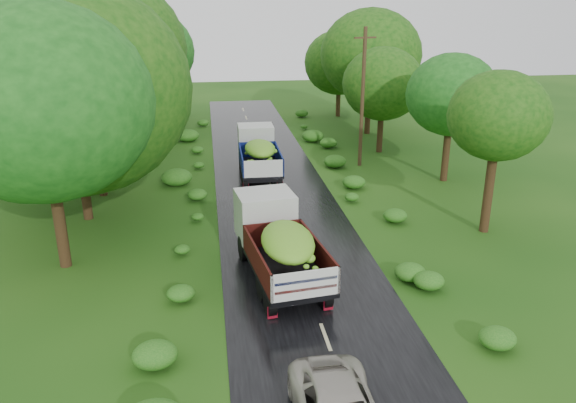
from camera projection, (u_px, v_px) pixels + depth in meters
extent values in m
plane|color=#15420E|center=(326.00, 337.00, 18.46)|extent=(120.00, 120.00, 0.00)
cube|color=black|center=(301.00, 269.00, 23.10)|extent=(6.50, 80.00, 0.02)
cube|color=#BFB78C|center=(326.00, 337.00, 18.45)|extent=(0.12, 1.60, 0.00)
cube|color=#BFB78C|center=(305.00, 280.00, 22.17)|extent=(0.12, 1.60, 0.00)
cube|color=#BFB78C|center=(290.00, 239.00, 25.89)|extent=(0.12, 1.60, 0.00)
cube|color=#BFB78C|center=(279.00, 209.00, 29.61)|extent=(0.12, 1.60, 0.00)
cube|color=#BFB78C|center=(271.00, 185.00, 33.33)|extent=(0.12, 1.60, 0.00)
cube|color=#BFB78C|center=(264.00, 166.00, 37.05)|extent=(0.12, 1.60, 0.00)
cube|color=#BFB78C|center=(258.00, 151.00, 40.76)|extent=(0.12, 1.60, 0.00)
cube|color=#BFB78C|center=(253.00, 138.00, 44.48)|extent=(0.12, 1.60, 0.00)
cube|color=#BFB78C|center=(250.00, 127.00, 48.20)|extent=(0.12, 1.60, 0.00)
cube|color=#BFB78C|center=(246.00, 118.00, 51.92)|extent=(0.12, 1.60, 0.00)
cube|color=#BFB78C|center=(243.00, 109.00, 55.64)|extent=(0.12, 1.60, 0.00)
cube|color=black|center=(280.00, 264.00, 22.01)|extent=(2.61, 6.14, 0.30)
cylinder|color=black|center=(243.00, 248.00, 23.75)|extent=(0.44, 1.09, 1.06)
cylinder|color=black|center=(290.00, 243.00, 24.28)|extent=(0.44, 1.09, 1.06)
cylinder|color=black|center=(263.00, 287.00, 20.58)|extent=(0.44, 1.09, 1.06)
cylinder|color=black|center=(316.00, 280.00, 21.11)|extent=(0.44, 1.09, 1.06)
cylinder|color=black|center=(270.00, 301.00, 19.60)|extent=(0.44, 1.09, 1.06)
cylinder|color=black|center=(325.00, 293.00, 20.13)|extent=(0.44, 1.09, 1.06)
cube|color=maroon|center=(272.00, 312.00, 19.36)|extent=(0.36, 0.09, 0.48)
cube|color=maroon|center=(328.00, 304.00, 19.89)|extent=(0.36, 0.09, 0.48)
cube|color=silver|center=(265.00, 215.00, 23.76)|extent=(2.58, 2.30, 2.01)
cube|color=black|center=(288.00, 271.00, 20.93)|extent=(3.02, 4.83, 0.17)
cube|color=#400F0B|center=(257.00, 261.00, 20.42)|extent=(0.69, 4.51, 1.00)
cube|color=#400F0B|center=(318.00, 253.00, 21.03)|extent=(0.69, 4.51, 1.00)
cube|color=#400F0B|center=(273.00, 234.00, 22.74)|extent=(2.42, 0.41, 1.00)
cube|color=silver|center=(306.00, 285.00, 18.71)|extent=(2.42, 0.41, 1.00)
ellipsoid|color=#61991B|center=(288.00, 241.00, 20.51)|extent=(2.53, 4.05, 1.06)
cube|color=black|center=(259.00, 166.00, 34.77)|extent=(1.83, 5.77, 0.29)
cylinder|color=black|center=(241.00, 160.00, 36.65)|extent=(0.30, 1.02, 1.02)
cylinder|color=black|center=(271.00, 159.00, 36.89)|extent=(0.30, 1.02, 1.02)
cylinder|color=black|center=(244.00, 175.00, 33.48)|extent=(0.30, 1.02, 1.02)
cylinder|color=black|center=(277.00, 174.00, 33.73)|extent=(0.30, 1.02, 1.02)
cylinder|color=black|center=(245.00, 181.00, 32.51)|extent=(0.30, 1.02, 1.02)
cylinder|color=black|center=(279.00, 179.00, 32.75)|extent=(0.30, 1.02, 1.02)
cube|color=maroon|center=(246.00, 186.00, 32.26)|extent=(0.35, 0.04, 0.46)
cube|color=maroon|center=(280.00, 185.00, 32.51)|extent=(0.35, 0.04, 0.46)
cube|color=silver|center=(256.00, 140.00, 36.53)|extent=(2.28, 1.96, 1.94)
cube|color=black|center=(260.00, 168.00, 33.69)|extent=(2.40, 4.42, 0.16)
cube|color=navy|center=(241.00, 159.00, 33.36)|extent=(0.13, 4.39, 0.97)
cube|color=navy|center=(279.00, 158.00, 33.64)|extent=(0.13, 4.39, 0.97)
cube|color=navy|center=(257.00, 149.00, 35.51)|extent=(2.35, 0.11, 0.97)
cube|color=silver|center=(263.00, 169.00, 31.49)|extent=(2.35, 0.11, 0.97)
ellipsoid|color=#61991B|center=(260.00, 149.00, 33.29)|extent=(2.01, 3.71, 1.02)
cylinder|color=#382616|center=(362.00, 99.00, 35.77)|extent=(0.30, 0.30, 8.84)
cube|color=#382616|center=(365.00, 38.00, 34.48)|extent=(1.52, 0.51, 0.11)
cylinder|color=black|center=(53.00, 177.00, 22.05)|extent=(0.47, 0.47, 7.74)
ellipsoid|color=#10460D|center=(42.00, 102.00, 21.04)|extent=(4.11, 4.11, 3.70)
cylinder|color=black|center=(79.00, 148.00, 27.08)|extent=(0.46, 0.46, 7.38)
ellipsoid|color=#10460D|center=(72.00, 89.00, 26.12)|extent=(4.73, 4.73, 4.26)
cylinder|color=black|center=(97.00, 134.00, 30.50)|extent=(0.45, 0.45, 7.00)
ellipsoid|color=#10460D|center=(91.00, 85.00, 29.59)|extent=(3.63, 3.63, 3.27)
cylinder|color=black|center=(66.00, 102.00, 33.95)|extent=(0.50, 0.50, 9.06)
ellipsoid|color=#10460D|center=(58.00, 43.00, 32.77)|extent=(4.67, 4.67, 4.20)
cylinder|color=black|center=(105.00, 106.00, 39.65)|extent=(0.44, 0.44, 6.57)
ellipsoid|color=#10460D|center=(101.00, 70.00, 38.79)|extent=(3.32, 3.32, 2.99)
cylinder|color=black|center=(107.00, 88.00, 43.91)|extent=(0.46, 0.46, 7.64)
ellipsoid|color=#10460D|center=(103.00, 50.00, 42.91)|extent=(5.06, 5.06, 4.55)
cylinder|color=black|center=(151.00, 82.00, 49.69)|extent=(0.45, 0.45, 6.89)
ellipsoid|color=#10460D|center=(148.00, 52.00, 48.79)|extent=(3.99, 3.99, 3.59)
cylinder|color=black|center=(492.00, 168.00, 25.75)|extent=(0.43, 0.43, 6.33)
ellipsoid|color=#145014|center=(498.00, 116.00, 24.92)|extent=(3.00, 3.00, 2.70)
cylinder|color=black|center=(448.00, 133.00, 33.22)|extent=(0.42, 0.42, 5.93)
ellipsoid|color=#145014|center=(452.00, 95.00, 32.45)|extent=(3.26, 3.26, 2.93)
cylinder|color=black|center=(381.00, 114.00, 39.60)|extent=(0.41, 0.41, 5.54)
ellipsoid|color=#145014|center=(383.00, 84.00, 38.88)|extent=(3.36, 3.36, 3.02)
cylinder|color=black|center=(369.00, 90.00, 44.80)|extent=(0.45, 0.45, 7.12)
ellipsoid|color=#145014|center=(371.00, 55.00, 43.87)|extent=(3.98, 3.98, 3.59)
cylinder|color=black|center=(339.00, 86.00, 51.66)|extent=(0.41, 0.41, 5.60)
ellipsoid|color=#145014|center=(339.00, 63.00, 50.92)|extent=(3.58, 3.58, 3.23)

